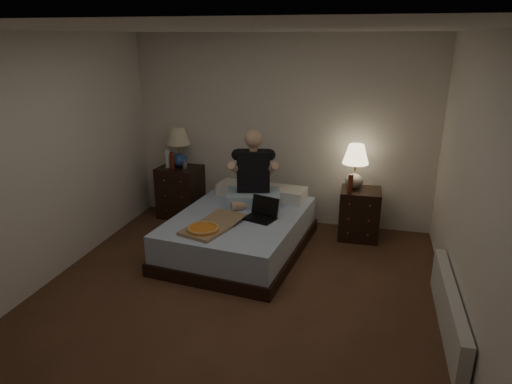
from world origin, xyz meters
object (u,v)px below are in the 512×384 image
(soda_can, at_px, (185,165))
(beer_bottle_left, at_px, (172,161))
(lamp_left, at_px, (179,147))
(bed, at_px, (239,233))
(pizza_box, at_px, (203,229))
(beer_bottle_right, at_px, (351,183))
(lamp_right, at_px, (355,167))
(nightstand_right, at_px, (359,214))
(laptop, at_px, (260,210))
(person, at_px, (253,168))
(nightstand_left, at_px, (181,191))
(radiator, at_px, (449,309))
(water_bottle, at_px, (168,159))

(soda_can, height_order, beer_bottle_left, beer_bottle_left)
(lamp_left, distance_m, beer_bottle_left, 0.22)
(bed, height_order, pizza_box, pizza_box)
(beer_bottle_right, bearing_deg, bed, -153.22)
(lamp_right, height_order, beer_bottle_right, lamp_right)
(soda_can, distance_m, beer_bottle_right, 2.25)
(lamp_right, distance_m, pizza_box, 2.08)
(bed, bearing_deg, beer_bottle_right, 33.26)
(bed, bearing_deg, nightstand_right, 35.34)
(bed, distance_m, lamp_right, 1.65)
(beer_bottle_left, height_order, laptop, beer_bottle_left)
(nightstand_right, height_order, person, person)
(pizza_box, bearing_deg, beer_bottle_left, 141.72)
(nightstand_right, xyz_separation_m, beer_bottle_left, (-2.53, 0.02, 0.52))
(nightstand_right, bearing_deg, nightstand_left, 175.26)
(person, distance_m, pizza_box, 1.11)
(soda_can, height_order, radiator, soda_can)
(lamp_right, bearing_deg, radiator, -63.26)
(nightstand_left, xyz_separation_m, nightstand_right, (2.49, -0.15, -0.04))
(lamp_left, height_order, radiator, lamp_left)
(bed, bearing_deg, person, 86.07)
(nightstand_left, relative_size, person, 0.78)
(pizza_box, bearing_deg, laptop, 63.05)
(pizza_box, bearing_deg, radiator, 6.28)
(lamp_right, relative_size, laptop, 1.65)
(pizza_box, xyz_separation_m, radiator, (2.42, -0.46, -0.30))
(lamp_left, xyz_separation_m, beer_bottle_right, (2.35, -0.28, -0.25))
(water_bottle, relative_size, person, 0.27)
(radiator, bearing_deg, pizza_box, 169.33)
(water_bottle, height_order, pizza_box, water_bottle)
(nightstand_left, relative_size, lamp_right, 1.29)
(nightstand_left, distance_m, person, 1.41)
(lamp_left, xyz_separation_m, radiator, (3.32, -1.95, -0.80))
(lamp_left, xyz_separation_m, soda_can, (0.11, -0.08, -0.23))
(beer_bottle_right, xyz_separation_m, pizza_box, (-1.46, -1.21, -0.25))
(nightstand_left, xyz_separation_m, radiator, (3.32, -1.95, -0.16))
(beer_bottle_right, bearing_deg, nightstand_right, 44.65)
(beer_bottle_left, distance_m, person, 1.30)
(water_bottle, height_order, beer_bottle_right, water_bottle)
(lamp_left, relative_size, beer_bottle_left, 2.43)
(bed, distance_m, beer_bottle_right, 1.48)
(lamp_left, height_order, lamp_right, lamp_left)
(lamp_left, xyz_separation_m, laptop, (1.39, -0.98, -0.42))
(beer_bottle_right, bearing_deg, lamp_right, 79.54)
(beer_bottle_right, bearing_deg, water_bottle, 175.22)
(person, bearing_deg, soda_can, 145.14)
(beer_bottle_left, xyz_separation_m, beer_bottle_right, (2.40, -0.15, -0.08))
(lamp_left, distance_m, radiator, 3.93)
(water_bottle, relative_size, beer_bottle_left, 1.09)
(beer_bottle_left, height_order, radiator, beer_bottle_left)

